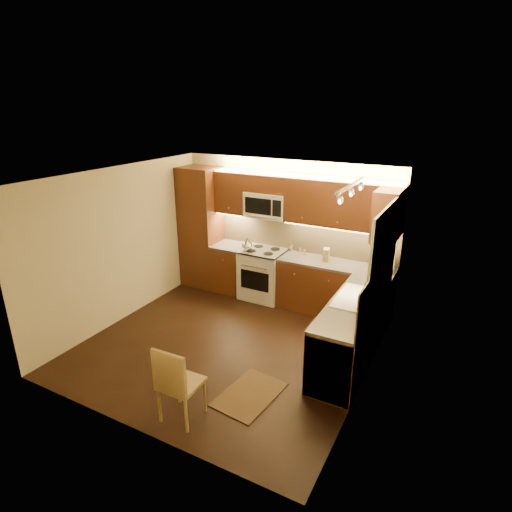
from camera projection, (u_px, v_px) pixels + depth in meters
The scene contains 37 objects.
floor at pixel (230, 343), 6.32m from camera, with size 4.00×4.00×0.01m, color black.
ceiling at pixel (226, 177), 5.46m from camera, with size 4.00×4.00×0.01m, color beige.
wall_back at pixel (286, 230), 7.55m from camera, with size 4.00×0.01×2.50m, color beige.
wall_front at pixel (124, 331), 4.23m from camera, with size 4.00×0.01×2.50m, color beige.
wall_left at pixel (122, 245), 6.77m from camera, with size 0.01×4.00×2.50m, color beige.
wall_right at pixel (371, 295), 5.01m from camera, with size 0.01×4.00×2.50m, color beige.
pantry at pixel (201, 228), 8.06m from camera, with size 0.70×0.60×2.30m, color #45270E.
base_cab_back_left at pixel (232, 268), 8.02m from camera, with size 0.62×0.60×0.86m, color #45270E.
counter_back_left at pixel (231, 246), 7.86m from camera, with size 0.62×0.60×0.04m, color #383633.
base_cab_back_right at pixel (334, 289), 7.12m from camera, with size 1.92×0.60×0.86m, color #45270E.
counter_back_right at pixel (336, 265), 6.97m from camera, with size 1.92×0.60×0.04m, color #383633.
base_cab_right at pixel (351, 334), 5.75m from camera, with size 0.60×2.00×0.86m, color #45270E.
counter_right at pixel (353, 304), 5.60m from camera, with size 0.60×2.00×0.04m, color #383633.
dishwasher at pixel (335, 360), 5.17m from camera, with size 0.58×0.60×0.84m, color silver.
backsplash_back at pixel (304, 236), 7.40m from camera, with size 3.30×0.02×0.60m, color tan.
backsplash_right at pixel (378, 287), 5.36m from camera, with size 0.02×2.00×0.60m, color tan.
upper_cab_back_left at pixel (233, 192), 7.62m from camera, with size 0.62×0.35×0.75m, color #45270E.
upper_cab_back_right at pixel (342, 204), 6.73m from camera, with size 1.92×0.35×0.75m, color #45270E.
upper_cab_bridge at pixel (268, 183), 7.24m from camera, with size 0.76×0.35×0.31m, color #45270E.
upper_cab_right_corner at pixel (387, 216), 6.03m from camera, with size 0.35×0.50×0.75m, color #45270E.
stove at pixel (263, 274), 7.68m from camera, with size 0.76×0.65×0.92m, color silver, non-canonical shape.
microwave at pixel (267, 205), 7.36m from camera, with size 0.76×0.38×0.44m, color silver, non-canonical shape.
window_frame at pixel (383, 253), 5.35m from camera, with size 0.03×1.44×1.24m, color silver.
window_blinds at pixel (382, 253), 5.36m from camera, with size 0.02×1.36×1.16m, color silver.
sink at pixel (357, 293), 5.69m from camera, with size 0.52×0.86×0.15m, color silver, non-canonical shape.
faucet at pixel (371, 291), 5.59m from camera, with size 0.20×0.04×0.30m, color silver, non-canonical shape.
track_light_bar at pixel (352, 185), 5.12m from camera, with size 0.04×1.20×0.03m, color silver.
kettle at pixel (247, 244), 7.47m from camera, with size 0.20×0.20×0.23m, color silver, non-canonical shape.
toaster_oven at pixel (382, 262), 6.68m from camera, with size 0.39×0.29×0.23m, color silver.
knife_block at pixel (326, 255), 7.05m from camera, with size 0.10×0.15×0.21m, color olive.
spice_jar_a at pixel (291, 249), 7.51m from camera, with size 0.05×0.05×0.10m, color silver.
spice_jar_b at pixel (292, 248), 7.54m from camera, with size 0.04×0.04×0.11m, color brown.
spice_jar_c at pixel (300, 250), 7.45m from camera, with size 0.04×0.04×0.10m, color silver.
spice_jar_d at pixel (305, 253), 7.33m from camera, with size 0.04×0.04×0.09m, color olive.
soap_bottle at pixel (378, 274), 6.28m from camera, with size 0.09×0.09×0.19m, color #ADAEB2.
rug at pixel (250, 394), 5.20m from camera, with size 0.60×0.89×0.01m, color black.
dining_chair at pixel (181, 381), 4.69m from camera, with size 0.42×0.42×0.96m, color olive, non-canonical shape.
Camera 1 is at (2.91, -4.66, 3.41)m, focal length 29.50 mm.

